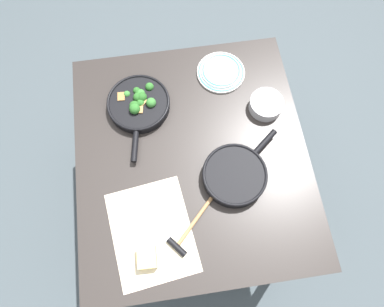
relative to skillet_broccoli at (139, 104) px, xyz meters
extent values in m
plane|color=#424C51|center=(-0.26, -0.19, -0.76)|extent=(14.00, 14.00, 0.00)
cube|color=#2D2826|center=(-0.26, -0.19, -0.04)|extent=(1.06, 0.95, 0.03)
cylinder|color=#BCBCC1|center=(-0.73, -0.61, -0.41)|extent=(0.05, 0.05, 0.70)
cylinder|color=#BCBCC1|center=(0.22, -0.61, -0.41)|extent=(0.05, 0.05, 0.70)
cylinder|color=#BCBCC1|center=(-0.73, 0.22, -0.41)|extent=(0.05, 0.05, 0.70)
cylinder|color=#BCBCC1|center=(0.22, 0.22, -0.41)|extent=(0.05, 0.05, 0.70)
cylinder|color=black|center=(0.00, 0.00, -0.01)|extent=(0.27, 0.27, 0.04)
torus|color=black|center=(0.00, 0.00, 0.01)|extent=(0.27, 0.27, 0.01)
cylinder|color=black|center=(-0.19, 0.03, 0.00)|extent=(0.13, 0.05, 0.02)
cylinder|color=#2C6823|center=(0.02, 0.00, -0.01)|extent=(0.01, 0.01, 0.02)
sphere|color=#387A33|center=(0.02, 0.00, 0.01)|extent=(0.03, 0.03, 0.03)
cylinder|color=#2C6823|center=(-0.01, -0.05, -0.01)|extent=(0.01, 0.01, 0.02)
sphere|color=#387A33|center=(-0.01, -0.05, 0.02)|extent=(0.04, 0.04, 0.04)
cylinder|color=#205218|center=(0.06, 0.00, -0.01)|extent=(0.01, 0.01, 0.02)
sphere|color=#286023|center=(0.06, 0.00, 0.01)|extent=(0.03, 0.03, 0.03)
cylinder|color=#205218|center=(-0.02, 0.02, -0.01)|extent=(0.02, 0.02, 0.02)
sphere|color=#286023|center=(-0.02, 0.02, 0.02)|extent=(0.04, 0.04, 0.04)
cylinder|color=#245B1C|center=(-0.04, 0.02, 0.00)|extent=(0.02, 0.02, 0.03)
sphere|color=#2D6B28|center=(-0.04, 0.02, 0.02)|extent=(0.05, 0.05, 0.05)
cylinder|color=#205218|center=(0.02, -0.02, -0.01)|extent=(0.01, 0.01, 0.02)
sphere|color=#286023|center=(0.02, -0.02, 0.02)|extent=(0.04, 0.04, 0.04)
cylinder|color=#2C6823|center=(0.05, 0.04, -0.01)|extent=(0.01, 0.01, 0.02)
sphere|color=#387A33|center=(0.05, 0.04, 0.01)|extent=(0.03, 0.03, 0.03)
cylinder|color=#2C6823|center=(0.04, -0.01, -0.01)|extent=(0.01, 0.01, 0.02)
sphere|color=#387A33|center=(0.04, -0.01, 0.02)|extent=(0.04, 0.04, 0.04)
cylinder|color=#245B1C|center=(0.04, -0.01, -0.01)|extent=(0.01, 0.01, 0.02)
sphere|color=#2D6B28|center=(0.04, -0.01, 0.02)|extent=(0.04, 0.04, 0.04)
cylinder|color=#245B1C|center=(-0.01, -0.01, -0.01)|extent=(0.01, 0.01, 0.02)
sphere|color=#2D6B28|center=(-0.01, -0.01, 0.01)|extent=(0.04, 0.04, 0.04)
cylinder|color=#245B1C|center=(0.07, -0.06, -0.01)|extent=(0.01, 0.01, 0.02)
sphere|color=#2D6B28|center=(0.07, -0.06, 0.01)|extent=(0.04, 0.04, 0.04)
cylinder|color=#205218|center=(0.02, 0.00, -0.01)|extent=(0.01, 0.01, 0.02)
sphere|color=#286023|center=(0.02, 0.00, 0.02)|extent=(0.04, 0.04, 0.04)
cube|color=#9E703D|center=(-0.06, -0.03, 0.00)|extent=(0.03, 0.04, 0.03)
cube|color=#9E703D|center=(0.04, 0.07, 0.00)|extent=(0.04, 0.03, 0.03)
cube|color=olive|center=(0.02, 0.03, 0.00)|extent=(0.04, 0.04, 0.03)
cube|color=#AD7F4C|center=(0.00, -0.01, 0.00)|extent=(0.06, 0.06, 0.04)
cube|color=olive|center=(0.01, 0.03, -0.01)|extent=(0.04, 0.04, 0.03)
cube|color=#AD7F4C|center=(-0.04, 0.01, 0.00)|extent=(0.04, 0.05, 0.04)
cylinder|color=black|center=(-0.37, -0.34, 0.00)|extent=(0.25, 0.25, 0.05)
torus|color=black|center=(-0.37, -0.34, 0.02)|extent=(0.26, 0.26, 0.01)
cylinder|color=black|center=(-0.25, -0.49, 0.01)|extent=(0.10, 0.12, 0.02)
cylinder|color=#DBC156|center=(-0.37, -0.34, -0.01)|extent=(0.21, 0.21, 0.02)
cylinder|color=#A87A4C|center=(-0.50, -0.19, -0.02)|extent=(0.24, 0.23, 0.02)
ellipsoid|color=#A87A4C|center=(-0.37, -0.31, -0.02)|extent=(0.07, 0.07, 0.02)
cube|color=beige|center=(-0.54, 0.00, -0.03)|extent=(0.41, 0.34, 0.00)
cube|color=silver|center=(-0.51, 0.00, -0.02)|extent=(0.16, 0.14, 0.01)
cylinder|color=black|center=(-0.61, -0.08, -0.02)|extent=(0.08, 0.07, 0.02)
cube|color=#EFD67A|center=(-0.63, 0.03, 0.00)|extent=(0.08, 0.07, 0.05)
cylinder|color=white|center=(0.12, -0.38, -0.02)|extent=(0.22, 0.22, 0.01)
torus|color=#4C9EB7|center=(0.12, -0.38, -0.02)|extent=(0.21, 0.21, 0.01)
cylinder|color=white|center=(0.12, -0.38, -0.01)|extent=(0.18, 0.18, 0.01)
torus|color=#4C9EB7|center=(0.12, -0.38, 0.00)|extent=(0.17, 0.17, 0.01)
cylinder|color=#B7B7BC|center=(-0.08, -0.54, 0.00)|extent=(0.14, 0.14, 0.05)
camera|label=1|loc=(-0.73, -0.12, 1.29)|focal=32.00mm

